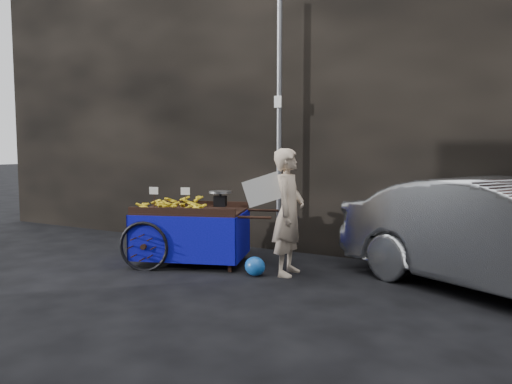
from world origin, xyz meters
The scene contains 7 objects.
ground centered at (0.00, 0.00, 0.00)m, with size 80.00×80.00×0.00m, color black.
building_wall centered at (0.39, 2.60, 2.50)m, with size 13.50×2.00×5.00m.
street_pole centered at (0.30, 1.30, 2.01)m, with size 0.12×0.10×4.00m.
banana_cart centered at (-0.60, 0.13, 0.71)m, with size 2.31×1.58×1.15m.
vendor centered at (0.95, 0.27, 0.85)m, with size 0.85×0.66×1.69m.
plastic_bag centered at (0.61, -0.02, 0.13)m, with size 0.29×0.23×0.26m, color #1652A9.
parked_car centered at (3.59, 0.63, 0.67)m, with size 1.42×4.07×1.34m, color #A9ACB0.
Camera 1 is at (3.77, -5.69, 1.72)m, focal length 35.00 mm.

